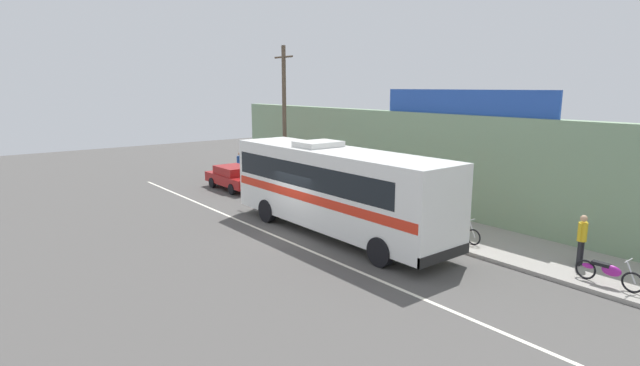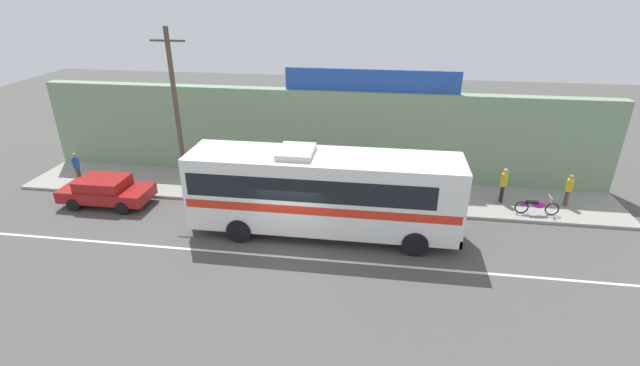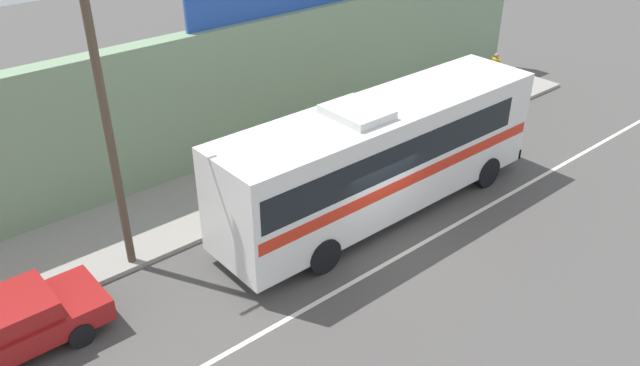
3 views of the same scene
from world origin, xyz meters
name	(u,v)px [view 2 (image 2 of 3)]	position (x,y,z in m)	size (l,w,h in m)	color
ground_plane	(290,246)	(0.00, 0.00, 0.00)	(70.00, 70.00, 0.00)	#4F4C49
sidewalk_slab	(311,191)	(0.00, 5.20, 0.07)	(30.00, 3.60, 0.14)	gray
storefront_facade	(317,134)	(0.00, 7.35, 2.40)	(30.00, 0.70, 4.80)	gray
storefront_billboard	(372,81)	(2.79, 7.35, 5.35)	(8.77, 0.12, 1.10)	#234CAD
road_center_stripe	(286,257)	(0.00, -0.80, 0.00)	(30.00, 0.14, 0.01)	silver
intercity_bus	(322,189)	(1.12, 1.29, 2.07)	(11.19, 2.69, 3.78)	white
parked_car	(106,190)	(-9.51, 2.46, 0.74)	(4.23, 1.91, 1.37)	maroon
utility_pole	(177,114)	(-5.98, 3.72, 4.29)	(1.60, 0.22, 8.02)	brown
motorcycle_red	(536,206)	(10.63, 4.06, 0.57)	(1.94, 0.56, 0.94)	black
motorcycle_black	(415,197)	(5.20, 4.21, 0.57)	(1.85, 0.56, 0.94)	black
pedestrian_by_curb	(504,183)	(9.34, 5.16, 1.15)	(0.30, 0.48, 1.74)	black
pedestrian_far_left	(569,188)	(12.29, 5.18, 1.06)	(0.30, 0.48, 1.59)	brown
pedestrian_far_right	(76,165)	(-12.31, 4.44, 1.08)	(0.30, 0.48, 1.63)	brown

